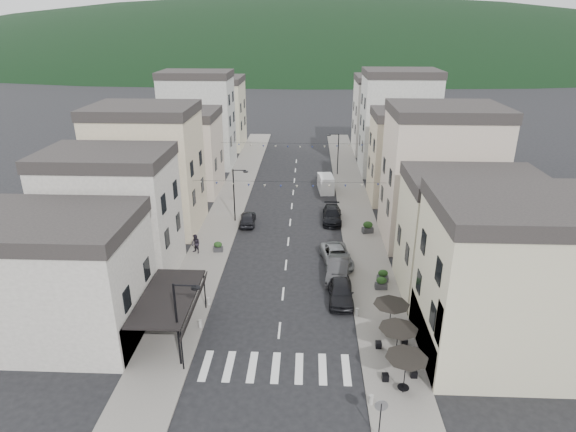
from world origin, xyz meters
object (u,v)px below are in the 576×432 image
(pedestrian_a, at_px, (188,296))
(parked_car_e, at_px, (248,218))
(parked_car_a, at_px, (341,291))
(pedestrian_b, at_px, (196,244))
(parked_car_c, at_px, (337,256))
(delivery_van, at_px, (326,183))
(parked_car_b, at_px, (338,269))
(parked_car_d, at_px, (332,215))

(pedestrian_a, bearing_deg, parked_car_e, 78.66)
(parked_car_a, xyz_separation_m, pedestrian_b, (-13.21, 7.60, 0.25))
(pedestrian_b, bearing_deg, parked_car_e, 93.16)
(parked_car_c, height_order, pedestrian_b, pedestrian_b)
(pedestrian_a, xyz_separation_m, pedestrian_b, (-1.36, 9.02, 0.09))
(parked_car_e, height_order, delivery_van, delivery_van)
(parked_car_a, bearing_deg, parked_car_e, 121.96)
(delivery_van, bearing_deg, pedestrian_b, -128.83)
(parked_car_b, distance_m, pedestrian_a, 12.88)
(parked_car_c, bearing_deg, parked_car_d, 82.02)
(parked_car_d, xyz_separation_m, pedestrian_b, (-13.21, -8.71, 0.33))
(parked_car_e, distance_m, pedestrian_b, 8.45)
(parked_car_b, xyz_separation_m, parked_car_d, (0.00, 12.66, -0.09))
(parked_car_e, bearing_deg, delivery_van, -130.49)
(parked_car_c, height_order, parked_car_d, parked_car_c)
(parked_car_c, xyz_separation_m, pedestrian_b, (-13.21, 1.31, 0.32))
(parked_car_e, xyz_separation_m, delivery_van, (8.81, 11.60, 0.35))
(parked_car_e, relative_size, delivery_van, 0.89)
(parked_car_a, distance_m, pedestrian_a, 11.93)
(parked_car_c, distance_m, delivery_van, 20.35)
(pedestrian_a, bearing_deg, delivery_van, 65.59)
(parked_car_a, height_order, pedestrian_a, pedestrian_a)
(parked_car_a, relative_size, parked_car_d, 0.94)
(parked_car_c, xyz_separation_m, pedestrian_a, (-11.84, -7.71, 0.23))
(parked_car_a, relative_size, parked_car_b, 0.95)
(parked_car_c, distance_m, parked_car_d, 10.02)
(pedestrian_a, bearing_deg, pedestrian_b, 96.38)
(parked_car_b, distance_m, parked_car_c, 2.64)
(parked_car_e, xyz_separation_m, pedestrian_b, (-4.01, -7.43, 0.36))
(delivery_van, bearing_deg, parked_car_e, -132.08)
(parked_car_c, xyz_separation_m, parked_car_d, (0.00, 10.02, -0.00))
(parked_car_a, relative_size, delivery_van, 1.04)
(parked_car_c, distance_m, pedestrian_a, 14.13)
(parked_car_e, bearing_deg, parked_car_a, 118.19)
(parked_car_b, bearing_deg, parked_car_d, 97.92)
(parked_car_a, xyz_separation_m, pedestrian_a, (-11.84, -1.43, 0.16))
(parked_car_b, height_order, pedestrian_a, pedestrian_a)
(parked_car_b, relative_size, parked_car_c, 0.94)
(parked_car_a, bearing_deg, pedestrian_a, -172.66)
(parked_car_b, xyz_separation_m, parked_car_c, (0.00, 2.64, -0.09))
(parked_car_a, relative_size, pedestrian_a, 2.81)
(parked_car_b, xyz_separation_m, pedestrian_a, (-11.84, -5.08, 0.14))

